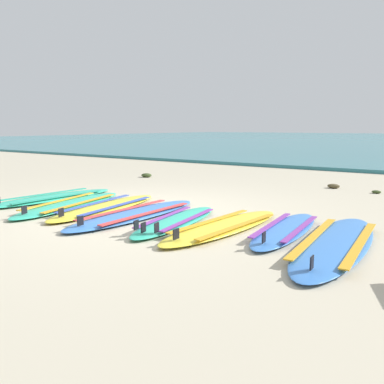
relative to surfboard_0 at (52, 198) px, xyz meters
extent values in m
plane|color=#B7AD93|center=(1.92, 0.05, -0.04)|extent=(80.00, 80.00, 0.00)
ellipsoid|color=#2DB793|center=(0.00, 0.00, 0.00)|extent=(0.79, 2.40, 0.07)
cube|color=teal|center=(-0.21, 0.02, 0.04)|extent=(0.23, 1.65, 0.01)
cube|color=teal|center=(0.21, -0.02, 0.04)|extent=(0.23, 1.65, 0.01)
ellipsoid|color=#2DB793|center=(0.72, -0.21, 0.00)|extent=(1.01, 2.41, 0.07)
cube|color=gold|center=(0.51, -0.25, 0.04)|extent=(0.38, 1.63, 0.01)
cube|color=gold|center=(0.93, -0.17, 0.04)|extent=(0.38, 1.63, 0.01)
cube|color=black|center=(0.89, -1.11, 0.09)|extent=(0.03, 0.09, 0.11)
ellipsoid|color=yellow|center=(1.33, -0.05, 0.00)|extent=(0.83, 2.36, 0.07)
cube|color=#334CB2|center=(1.13, -0.08, 0.04)|extent=(0.26, 1.61, 0.01)
cube|color=#334CB2|center=(1.54, -0.03, 0.04)|extent=(0.26, 1.61, 0.01)
cube|color=black|center=(1.43, -0.94, 0.09)|extent=(0.02, 0.09, 0.11)
ellipsoid|color=#3875CC|center=(2.03, -0.18, 0.00)|extent=(0.66, 2.45, 0.07)
cube|color=#D13838|center=(1.81, -0.17, 0.04)|extent=(0.12, 1.71, 0.01)
cube|color=#D13838|center=(2.25, -0.18, 0.04)|extent=(0.12, 1.71, 0.01)
cube|color=black|center=(2.01, -1.13, 0.09)|extent=(0.01, 0.09, 0.11)
ellipsoid|color=#2DB793|center=(2.74, -0.20, 0.00)|extent=(0.74, 2.01, 0.07)
cube|color=purple|center=(2.56, -0.22, 0.04)|extent=(0.25, 1.37, 0.01)
cube|color=purple|center=(2.91, -0.17, 0.04)|extent=(0.25, 1.37, 0.01)
cube|color=black|center=(2.84, -0.95, 0.09)|extent=(0.02, 0.09, 0.11)
cube|color=black|center=(2.70, -0.91, 0.09)|extent=(0.02, 0.09, 0.11)
cube|color=black|center=(2.96, -0.88, 0.09)|extent=(0.02, 0.09, 0.11)
ellipsoid|color=yellow|center=(3.38, -0.10, 0.00)|extent=(0.77, 2.29, 0.07)
cube|color=gold|center=(3.18, -0.08, 0.04)|extent=(0.23, 1.57, 0.01)
cube|color=gold|center=(3.58, -0.12, 0.04)|extent=(0.23, 1.57, 0.01)
cube|color=black|center=(3.30, -0.97, 0.09)|extent=(0.02, 0.09, 0.11)
ellipsoid|color=#3875CC|center=(4.05, 0.16, 0.00)|extent=(0.63, 1.97, 0.07)
cube|color=purple|center=(3.88, 0.15, 0.04)|extent=(0.17, 1.36, 0.01)
cube|color=purple|center=(4.23, 0.18, 0.04)|extent=(0.17, 1.36, 0.01)
cube|color=black|center=(4.11, -0.59, 0.09)|extent=(0.02, 0.09, 0.11)
ellipsoid|color=#3875CC|center=(4.69, -0.08, 0.00)|extent=(0.79, 2.60, 0.07)
cube|color=gold|center=(4.46, -0.09, 0.04)|extent=(0.19, 1.80, 0.01)
cube|color=gold|center=(4.92, -0.07, 0.04)|extent=(0.19, 1.80, 0.01)
cube|color=black|center=(4.75, -1.08, 0.09)|extent=(0.02, 0.09, 0.11)
ellipsoid|color=#384723|center=(-0.68, 3.25, 0.01)|extent=(0.27, 0.22, 0.10)
ellipsoid|color=#384723|center=(4.43, 3.77, -0.01)|extent=(0.16, 0.13, 0.06)
ellipsoid|color=#4C4228|center=(3.60, 3.98, 0.01)|extent=(0.24, 0.20, 0.09)
camera|label=1|loc=(5.69, -4.24, 1.19)|focal=37.74mm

